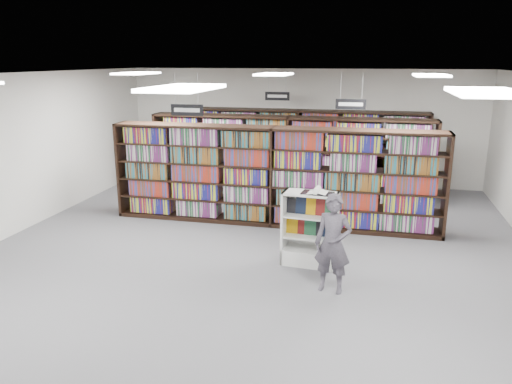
% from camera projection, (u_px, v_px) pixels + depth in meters
% --- Properties ---
extents(floor, '(12.00, 12.00, 0.00)m').
position_uv_depth(floor, '(251.00, 258.00, 8.94)').
color(floor, '#49494E').
rests_on(floor, ground).
extents(ceiling, '(10.00, 12.00, 0.10)m').
position_uv_depth(ceiling, '(250.00, 75.00, 8.11)').
color(ceiling, white).
rests_on(ceiling, wall_back).
extents(wall_back, '(10.00, 0.10, 3.20)m').
position_uv_depth(wall_back, '(301.00, 126.00, 14.17)').
color(wall_back, silver).
rests_on(wall_back, ground).
extents(wall_left, '(0.10, 12.00, 3.20)m').
position_uv_depth(wall_left, '(0.00, 158.00, 9.63)').
color(wall_left, silver).
rests_on(wall_left, ground).
extents(bookshelf_row_near, '(7.00, 0.60, 2.10)m').
position_uv_depth(bookshelf_row_near, '(273.00, 177.00, 10.55)').
color(bookshelf_row_near, black).
rests_on(bookshelf_row_near, floor).
extents(bookshelf_row_mid, '(7.00, 0.60, 2.10)m').
position_uv_depth(bookshelf_row_mid, '(289.00, 159.00, 12.43)').
color(bookshelf_row_mid, black).
rests_on(bookshelf_row_mid, floor).
extents(bookshelf_row_far, '(7.00, 0.60, 2.10)m').
position_uv_depth(bookshelf_row_far, '(299.00, 147.00, 14.03)').
color(bookshelf_row_far, black).
rests_on(bookshelf_row_far, floor).
extents(aisle_sign_left, '(0.65, 0.02, 0.80)m').
position_uv_depth(aisle_sign_left, '(187.00, 109.00, 9.56)').
color(aisle_sign_left, '#B2B2B7').
rests_on(aisle_sign_left, ceiling).
extents(aisle_sign_right, '(0.65, 0.02, 0.80)m').
position_uv_depth(aisle_sign_right, '(351.00, 103.00, 10.78)').
color(aisle_sign_right, '#B2B2B7').
rests_on(aisle_sign_right, ceiling).
extents(aisle_sign_center, '(0.65, 0.02, 0.80)m').
position_uv_depth(aisle_sign_center, '(277.00, 95.00, 13.10)').
color(aisle_sign_center, '#B2B2B7').
rests_on(aisle_sign_center, ceiling).
extents(troffer_front_center, '(0.60, 1.20, 0.04)m').
position_uv_depth(troffer_front_center, '(183.00, 88.00, 5.30)').
color(troffer_front_center, white).
rests_on(troffer_front_center, ceiling).
extents(troffer_front_right, '(0.60, 1.20, 0.04)m').
position_uv_depth(troffer_front_right, '(486.00, 92.00, 4.64)').
color(troffer_front_right, white).
rests_on(troffer_front_right, ceiling).
extents(troffer_back_left, '(0.60, 1.20, 0.04)m').
position_uv_depth(troffer_back_left, '(137.00, 73.00, 10.67)').
color(troffer_back_left, white).
rests_on(troffer_back_left, ceiling).
extents(troffer_back_center, '(0.60, 1.20, 0.04)m').
position_uv_depth(troffer_back_center, '(274.00, 74.00, 10.01)').
color(troffer_back_center, white).
rests_on(troffer_back_center, ceiling).
extents(troffer_back_right, '(0.60, 1.20, 0.04)m').
position_uv_depth(troffer_back_right, '(431.00, 75.00, 9.35)').
color(troffer_back_right, white).
rests_on(troffer_back_right, ceiling).
extents(endcap_display, '(0.96, 0.54, 1.29)m').
position_uv_depth(endcap_display, '(310.00, 239.00, 8.62)').
color(endcap_display, white).
rests_on(endcap_display, floor).
extents(open_book, '(0.57, 0.37, 0.12)m').
position_uv_depth(open_book, '(317.00, 192.00, 8.30)').
color(open_book, black).
rests_on(open_book, endcap_display).
extents(shopper, '(0.61, 0.45, 1.54)m').
position_uv_depth(shopper, '(333.00, 244.00, 7.50)').
color(shopper, '#4C4852').
rests_on(shopper, floor).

